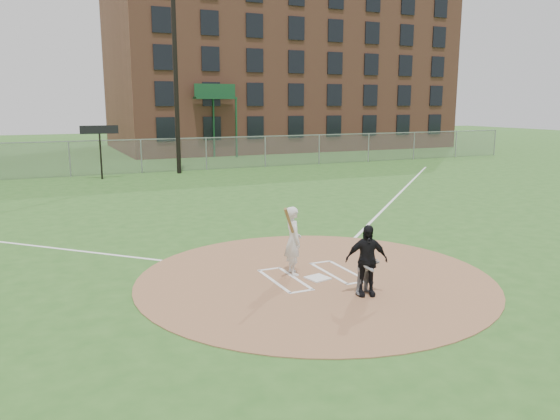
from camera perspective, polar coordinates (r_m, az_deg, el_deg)
name	(u,v)px	position (r m, az deg, el deg)	size (l,w,h in m)	color
ground	(315,278)	(13.06, 3.65, -7.14)	(140.00, 140.00, 0.00)	#2B591E
dirt_circle	(315,278)	(13.06, 3.65, -7.10)	(8.40, 8.40, 0.02)	#996948
home_plate	(318,278)	(12.98, 3.96, -7.10)	(0.48, 0.48, 0.03)	white
foul_line_first	(397,195)	(25.20, 12.17, 1.50)	(0.10, 24.00, 0.01)	white
catcher	(369,266)	(11.92, 9.24, -5.81)	(0.61, 0.47, 1.25)	gray
umpire	(366,260)	(11.81, 9.02, -5.21)	(0.91, 0.38, 1.55)	black
batters_boxes	(312,276)	(13.18, 3.34, -6.86)	(2.08, 1.88, 0.01)	white
batter_at_plate	(293,241)	(13.06, 1.38, -3.21)	(0.77, 0.97, 1.78)	silver
outfield_fence	(141,156)	(33.60, -14.29, 5.48)	(56.08, 0.08, 2.03)	slate
brick_warehouse	(277,67)	(53.68, -0.30, 14.70)	(30.00, 17.17, 15.00)	brown
light_pole	(175,59)	(32.99, -10.90, 15.26)	(1.20, 0.30, 12.22)	black
scoreboard_sign	(100,135)	(31.37, -18.34, 7.40)	(2.00, 0.10, 2.93)	black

